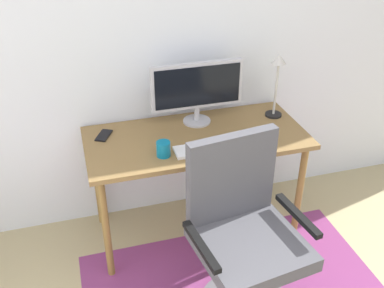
{
  "coord_description": "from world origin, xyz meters",
  "views": [
    {
      "loc": [
        -0.56,
        -0.49,
        2.12
      ],
      "look_at": [
        0.04,
        1.56,
        0.85
      ],
      "focal_mm": 41.93,
      "sensor_mm": 36.0,
      "label": 1
    }
  ],
  "objects_px": {
    "computer_mouse": "(266,139)",
    "coffee_cup": "(163,149)",
    "desk": "(196,147)",
    "keyboard": "(211,148)",
    "cell_phone": "(104,135)",
    "desk_lamp": "(277,76)",
    "monitor": "(197,88)",
    "office_chair": "(243,245)"
  },
  "relations": [
    {
      "from": "keyboard",
      "to": "computer_mouse",
      "type": "height_order",
      "value": "computer_mouse"
    },
    {
      "from": "desk_lamp",
      "to": "office_chair",
      "type": "xyz_separation_m",
      "value": [
        -0.52,
        -0.81,
        -0.58
      ]
    },
    {
      "from": "keyboard",
      "to": "desk_lamp",
      "type": "bearing_deg",
      "value": 28.56
    },
    {
      "from": "coffee_cup",
      "to": "cell_phone",
      "type": "bearing_deg",
      "value": 133.11
    },
    {
      "from": "cell_phone",
      "to": "desk_lamp",
      "type": "bearing_deg",
      "value": 25.35
    },
    {
      "from": "monitor",
      "to": "keyboard",
      "type": "bearing_deg",
      "value": -93.49
    },
    {
      "from": "monitor",
      "to": "desk_lamp",
      "type": "xyz_separation_m",
      "value": [
        0.52,
        -0.06,
        0.04
      ]
    },
    {
      "from": "desk",
      "to": "monitor",
      "type": "bearing_deg",
      "value": 72.13
    },
    {
      "from": "desk",
      "to": "monitor",
      "type": "distance_m",
      "value": 0.37
    },
    {
      "from": "monitor",
      "to": "desk_lamp",
      "type": "height_order",
      "value": "desk_lamp"
    },
    {
      "from": "office_chair",
      "to": "computer_mouse",
      "type": "bearing_deg",
      "value": 49.19
    },
    {
      "from": "desk",
      "to": "desk_lamp",
      "type": "relative_size",
      "value": 3.19
    },
    {
      "from": "computer_mouse",
      "to": "cell_phone",
      "type": "bearing_deg",
      "value": 159.94
    },
    {
      "from": "desk_lamp",
      "to": "office_chair",
      "type": "relative_size",
      "value": 0.41
    },
    {
      "from": "computer_mouse",
      "to": "office_chair",
      "type": "xyz_separation_m",
      "value": [
        -0.33,
        -0.5,
        -0.31
      ]
    },
    {
      "from": "keyboard",
      "to": "cell_phone",
      "type": "xyz_separation_m",
      "value": [
        -0.58,
        0.33,
        -0.0
      ]
    },
    {
      "from": "desk",
      "to": "coffee_cup",
      "type": "xyz_separation_m",
      "value": [
        -0.25,
        -0.17,
        0.13
      ]
    },
    {
      "from": "desk",
      "to": "keyboard",
      "type": "relative_size",
      "value": 3.17
    },
    {
      "from": "coffee_cup",
      "to": "cell_phone",
      "type": "xyz_separation_m",
      "value": [
        -0.3,
        0.32,
        -0.04
      ]
    },
    {
      "from": "coffee_cup",
      "to": "cell_phone",
      "type": "relative_size",
      "value": 0.64
    },
    {
      "from": "desk",
      "to": "computer_mouse",
      "type": "xyz_separation_m",
      "value": [
        0.38,
        -0.19,
        0.1
      ]
    },
    {
      "from": "desk",
      "to": "keyboard",
      "type": "distance_m",
      "value": 0.2
    },
    {
      "from": "desk",
      "to": "coffee_cup",
      "type": "height_order",
      "value": "coffee_cup"
    },
    {
      "from": "desk",
      "to": "computer_mouse",
      "type": "height_order",
      "value": "computer_mouse"
    },
    {
      "from": "computer_mouse",
      "to": "coffee_cup",
      "type": "height_order",
      "value": "coffee_cup"
    },
    {
      "from": "keyboard",
      "to": "coffee_cup",
      "type": "distance_m",
      "value": 0.28
    },
    {
      "from": "cell_phone",
      "to": "office_chair",
      "type": "distance_m",
      "value": 1.08
    },
    {
      "from": "desk",
      "to": "desk_lamp",
      "type": "distance_m",
      "value": 0.69
    },
    {
      "from": "monitor",
      "to": "computer_mouse",
      "type": "bearing_deg",
      "value": -47.92
    },
    {
      "from": "monitor",
      "to": "coffee_cup",
      "type": "bearing_deg",
      "value": -131.3
    },
    {
      "from": "monitor",
      "to": "computer_mouse",
      "type": "distance_m",
      "value": 0.54
    },
    {
      "from": "coffee_cup",
      "to": "cell_phone",
      "type": "height_order",
      "value": "coffee_cup"
    },
    {
      "from": "office_chair",
      "to": "coffee_cup",
      "type": "bearing_deg",
      "value": 112.27
    },
    {
      "from": "desk",
      "to": "desk_lamp",
      "type": "bearing_deg",
      "value": 11.69
    },
    {
      "from": "computer_mouse",
      "to": "office_chair",
      "type": "bearing_deg",
      "value": -123.04
    },
    {
      "from": "computer_mouse",
      "to": "desk_lamp",
      "type": "relative_size",
      "value": 0.24
    },
    {
      "from": "desk_lamp",
      "to": "desk",
      "type": "bearing_deg",
      "value": -168.31
    },
    {
      "from": "monitor",
      "to": "computer_mouse",
      "type": "height_order",
      "value": "monitor"
    },
    {
      "from": "coffee_cup",
      "to": "monitor",
      "type": "bearing_deg",
      "value": 48.7
    },
    {
      "from": "monitor",
      "to": "cell_phone",
      "type": "height_order",
      "value": "monitor"
    },
    {
      "from": "keyboard",
      "to": "coffee_cup",
      "type": "relative_size",
      "value": 4.78
    },
    {
      "from": "monitor",
      "to": "desk_lamp",
      "type": "relative_size",
      "value": 1.38
    }
  ]
}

